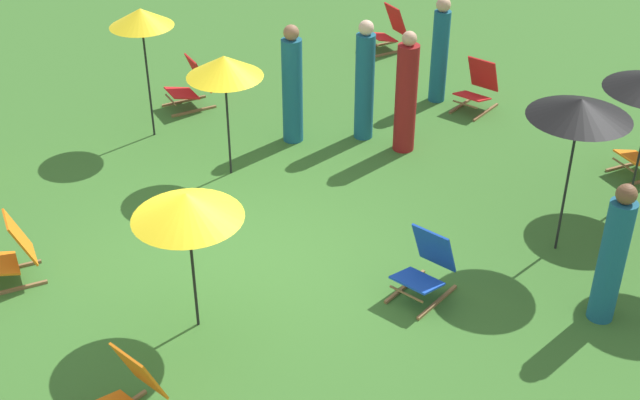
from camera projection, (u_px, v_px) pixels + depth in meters
ground_plane at (239, 268)px, 10.07m from camera, size 40.00×40.00×0.00m
deckchair_1 at (129, 394)px, 7.79m from camera, size 0.63×0.84×0.83m
deckchair_2 at (10, 253)px, 9.68m from camera, size 0.62×0.84×0.83m
deckchair_3 at (389, 30)px, 15.69m from camera, size 0.57×0.82×0.83m
deckchair_5 at (190, 85)px, 13.60m from camera, size 0.57×0.82×0.83m
deckchair_6 at (477, 87)px, 13.54m from camera, size 0.65×0.86×0.83m
deckchair_8 at (426, 267)px, 9.46m from camera, size 0.64×0.85×0.83m
umbrella_1 at (187, 206)px, 8.39m from camera, size 1.14×1.14×1.67m
umbrella_2 at (580, 109)px, 9.41m from camera, size 1.18×1.18×2.01m
umbrella_3 at (224, 67)px, 11.11m from camera, size 1.03×1.03×1.76m
umbrella_4 at (141, 18)px, 11.97m from camera, size 0.92×0.92×1.99m
person_0 at (292, 87)px, 12.37m from camera, size 0.38×0.38×1.81m
person_1 at (440, 52)px, 13.56m from camera, size 0.35×0.35×1.74m
person_2 at (612, 257)px, 8.88m from camera, size 0.40×0.40×1.68m
person_3 at (406, 95)px, 12.12m from camera, size 0.44×0.44×1.83m
person_4 at (365, 83)px, 12.44m from camera, size 0.34×0.34×1.84m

